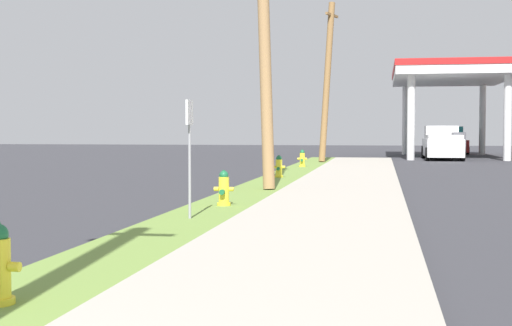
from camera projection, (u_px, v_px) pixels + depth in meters
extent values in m
cylinder|color=yellow|center=(15.00, 267.00, 6.41)|extent=(0.10, 0.09, 0.09)
cylinder|color=yellow|center=(224.00, 204.00, 14.95)|extent=(0.29, 0.29, 0.06)
cylinder|color=yellow|center=(224.00, 191.00, 14.94)|extent=(0.22, 0.22, 0.60)
sphere|color=#196038|center=(224.00, 175.00, 14.92)|extent=(0.19, 0.19, 0.19)
cylinder|color=#196038|center=(224.00, 171.00, 14.92)|extent=(0.06, 0.06, 0.05)
cylinder|color=yellow|center=(216.00, 189.00, 14.96)|extent=(0.10, 0.09, 0.09)
cylinder|color=yellow|center=(231.00, 189.00, 14.91)|extent=(0.10, 0.09, 0.09)
cylinder|color=#196038|center=(222.00, 192.00, 14.77)|extent=(0.11, 0.12, 0.11)
cylinder|color=yellow|center=(279.00, 176.00, 23.96)|extent=(0.29, 0.29, 0.06)
cylinder|color=yellow|center=(279.00, 168.00, 23.94)|extent=(0.22, 0.22, 0.60)
sphere|color=#196038|center=(279.00, 158.00, 23.93)|extent=(0.19, 0.19, 0.19)
cylinder|color=#196038|center=(279.00, 156.00, 23.92)|extent=(0.06, 0.06, 0.05)
cylinder|color=yellow|center=(274.00, 167.00, 23.97)|extent=(0.10, 0.09, 0.09)
cylinder|color=yellow|center=(284.00, 167.00, 23.91)|extent=(0.10, 0.09, 0.09)
cylinder|color=#196038|center=(278.00, 169.00, 23.78)|extent=(0.11, 0.12, 0.11)
cylinder|color=yellow|center=(302.00, 166.00, 30.92)|extent=(0.29, 0.29, 0.06)
cylinder|color=yellow|center=(302.00, 160.00, 30.90)|extent=(0.22, 0.22, 0.60)
sphere|color=#196038|center=(302.00, 152.00, 30.89)|extent=(0.19, 0.19, 0.19)
cylinder|color=#196038|center=(302.00, 150.00, 30.88)|extent=(0.06, 0.06, 0.05)
cylinder|color=yellow|center=(299.00, 159.00, 30.93)|extent=(0.10, 0.09, 0.09)
cylinder|color=yellow|center=(306.00, 159.00, 30.87)|extent=(0.10, 0.09, 0.09)
cylinder|color=#196038|center=(302.00, 160.00, 30.74)|extent=(0.11, 0.12, 0.11)
cylinder|color=olive|center=(327.00, 81.00, 35.88)|extent=(0.80, 1.54, 8.11)
cube|color=olive|center=(332.00, 15.00, 36.25)|extent=(0.57, 1.36, 0.12)
cylinder|color=gray|center=(190.00, 160.00, 12.71)|extent=(0.05, 0.05, 2.10)
cube|color=white|center=(189.00, 112.00, 12.67)|extent=(0.04, 0.36, 0.44)
cylinder|color=silver|center=(411.00, 118.00, 40.54)|extent=(0.44, 0.44, 4.85)
cylinder|color=silver|center=(508.00, 117.00, 39.62)|extent=(0.44, 0.44, 4.85)
cylinder|color=silver|center=(405.00, 120.00, 50.54)|extent=(0.44, 0.44, 4.85)
cylinder|color=silver|center=(482.00, 120.00, 49.62)|extent=(0.44, 0.44, 4.85)
cube|color=white|center=(451.00, 77.00, 44.96)|extent=(7.07, 11.97, 0.50)
cube|color=red|center=(451.00, 70.00, 44.94)|extent=(7.17, 12.07, 0.36)
cube|color=#47474C|center=(458.00, 146.00, 40.15)|extent=(0.70, 1.10, 1.60)
cube|color=#47474C|center=(443.00, 143.00, 50.16)|extent=(0.70, 1.10, 1.60)
cube|color=red|center=(452.00, 146.00, 51.91)|extent=(1.93, 4.54, 0.85)
cube|color=red|center=(453.00, 136.00, 51.66)|extent=(1.65, 2.06, 0.56)
cylinder|color=black|center=(438.00, 149.00, 53.73)|extent=(0.23, 0.61, 0.60)
cylinder|color=black|center=(461.00, 149.00, 53.47)|extent=(0.23, 0.61, 0.60)
cylinder|color=black|center=(442.00, 150.00, 50.37)|extent=(0.23, 0.61, 0.60)
cylinder|color=black|center=(467.00, 150.00, 50.12)|extent=(0.23, 0.61, 0.60)
cube|color=#197075|center=(449.00, 145.00, 48.23)|extent=(2.44, 5.55, 1.00)
cube|color=#197075|center=(449.00, 132.00, 49.12)|extent=(2.00, 2.20, 0.76)
cube|color=#197075|center=(449.00, 136.00, 47.05)|extent=(2.12, 3.06, 0.24)
cylinder|color=black|center=(435.00, 149.00, 50.56)|extent=(0.28, 0.78, 0.76)
cylinder|color=black|center=(463.00, 149.00, 50.07)|extent=(0.28, 0.78, 0.76)
cylinder|color=black|center=(434.00, 151.00, 46.41)|extent=(0.28, 0.78, 0.76)
cylinder|color=black|center=(464.00, 151.00, 45.92)|extent=(0.28, 0.78, 0.76)
cube|color=white|center=(442.00, 147.00, 41.48)|extent=(2.01, 5.41, 1.00)
cube|color=white|center=(441.00, 132.00, 42.40)|extent=(1.85, 2.06, 0.76)
cube|color=white|center=(444.00, 137.00, 40.29)|extent=(1.89, 2.92, 0.24)
cylinder|color=black|center=(423.00, 152.00, 43.78)|extent=(0.22, 0.76, 0.76)
cylinder|color=black|center=(455.00, 152.00, 43.44)|extent=(0.22, 0.76, 0.76)
cylinder|color=black|center=(428.00, 154.00, 39.55)|extent=(0.22, 0.76, 0.76)
cylinder|color=black|center=(463.00, 154.00, 39.22)|extent=(0.22, 0.76, 0.76)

